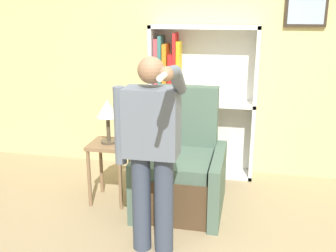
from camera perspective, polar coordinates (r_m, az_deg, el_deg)
name	(u,v)px	position (r m, az deg, el deg)	size (l,w,h in m)	color
wall_back	(225,54)	(4.58, 8.20, 10.33)	(8.00, 0.11, 2.80)	#DBCC84
bookcase	(189,103)	(4.56, 3.12, 3.28)	(1.21, 0.28, 1.73)	white
armchair	(182,172)	(3.88, 2.03, -6.63)	(0.82, 0.87, 1.16)	#4C3823
person_standing	(151,147)	(2.97, -2.44, -3.06)	(0.55, 0.78, 1.57)	#384256
side_table	(110,155)	(3.97, -8.49, -4.25)	(0.38, 0.38, 0.62)	#846647
table_lamp	(108,111)	(3.83, -8.77, 2.15)	(0.22, 0.22, 0.44)	#4C4233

